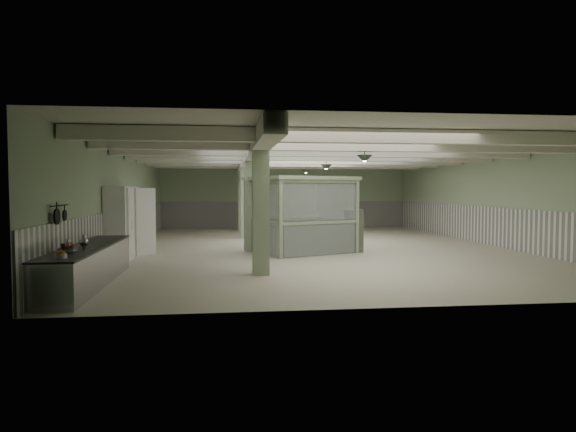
{
  "coord_description": "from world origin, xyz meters",
  "views": [
    {
      "loc": [
        -3.41,
        -19.1,
        2.2
      ],
      "look_at": [
        -1.31,
        -2.05,
        1.3
      ],
      "focal_mm": 32.0,
      "sensor_mm": 36.0,
      "label": 1
    }
  ],
  "objects": [
    {
      "name": "beam_e",
      "position": [
        0.0,
        2.5,
        3.42
      ],
      "size": [
        13.9,
        0.35,
        0.32
      ],
      "primitive_type": "cube",
      "color": "silver",
      "rests_on": "ceiling"
    },
    {
      "name": "beam_d",
      "position": [
        0.0,
        0.0,
        3.42
      ],
      "size": [
        13.9,
        0.35,
        0.32
      ],
      "primitive_type": "cube",
      "color": "silver",
      "rests_on": "ceiling"
    },
    {
      "name": "pitcher_far",
      "position": [
        -6.64,
        -8.06,
        1.03
      ],
      "size": [
        0.2,
        0.22,
        0.26
      ],
      "primitive_type": null,
      "rotation": [
        0.0,
        0.0,
        0.12
      ],
      "color": "#A9A9AD",
      "rests_on": "prep_counter"
    },
    {
      "name": "wall_right",
      "position": [
        7.0,
        0.0,
        1.8
      ],
      "size": [
        0.02,
        20.0,
        3.6
      ],
      "primitive_type": "cube",
      "color": "#95AB89",
      "rests_on": "floor"
    },
    {
      "name": "column_d",
      "position": [
        -2.5,
        8.0,
        1.8
      ],
      "size": [
        0.42,
        0.42,
        3.6
      ],
      "primitive_type": "cube",
      "color": "#9DB18E",
      "rests_on": "floor"
    },
    {
      "name": "beam_a",
      "position": [
        0.0,
        -7.5,
        3.42
      ],
      "size": [
        13.9,
        0.35,
        0.32
      ],
      "primitive_type": "cube",
      "color": "silver",
      "rests_on": "ceiling"
    },
    {
      "name": "walkin_cooler",
      "position": [
        -6.62,
        -2.28,
        1.18
      ],
      "size": [
        1.07,
        2.58,
        2.37
      ],
      "color": "white",
      "rests_on": "floor"
    },
    {
      "name": "column_b",
      "position": [
        -2.5,
        -1.0,
        1.8
      ],
      "size": [
        0.42,
        0.42,
        3.6
      ],
      "primitive_type": "cube",
      "color": "#9DB18E",
      "rests_on": "floor"
    },
    {
      "name": "pendant_front",
      "position": [
        0.5,
        -5.0,
        3.05
      ],
      "size": [
        0.44,
        0.44,
        0.22
      ],
      "primitive_type": "cone",
      "rotation": [
        3.14,
        0.0,
        0.0
      ],
      "color": "#2C392B",
      "rests_on": "ceiling"
    },
    {
      "name": "pitcher_near",
      "position": [
        -6.57,
        -7.11,
        1.04
      ],
      "size": [
        0.23,
        0.26,
        0.28
      ],
      "primitive_type": null,
      "rotation": [
        0.0,
        0.0,
        0.2
      ],
      "color": "#A9A9AD",
      "rests_on": "prep_counter"
    },
    {
      "name": "wainscot_left",
      "position": [
        -6.97,
        0.0,
        0.75
      ],
      "size": [
        0.05,
        19.9,
        1.5
      ],
      "primitive_type": "cube",
      "color": "white",
      "rests_on": "floor"
    },
    {
      "name": "skillet_near",
      "position": [
        -6.88,
        -7.97,
        1.63
      ],
      "size": [
        0.04,
        0.33,
        0.33
      ],
      "primitive_type": "cylinder",
      "rotation": [
        0.0,
        1.57,
        0.0
      ],
      "color": "black",
      "rests_on": "hook_rail"
    },
    {
      "name": "ceiling",
      "position": [
        0.0,
        0.0,
        3.6
      ],
      "size": [
        14.0,
        20.0,
        0.02
      ],
      "primitive_type": "cube",
      "color": "beige",
      "rests_on": "wall_back"
    },
    {
      "name": "guard_booth",
      "position": [
        -0.79,
        -1.34,
        1.78
      ],
      "size": [
        4.09,
        3.82,
        2.63
      ],
      "rotation": [
        0.0,
        0.0,
        0.4
      ],
      "color": "#8DA180",
      "rests_on": "floor"
    },
    {
      "name": "veg_colander",
      "position": [
        -6.64,
        -8.13,
        0.99
      ],
      "size": [
        0.46,
        0.46,
        0.18
      ],
      "primitive_type": null,
      "rotation": [
        0.0,
        0.0,
        -0.16
      ],
      "color": "#393A3E",
      "rests_on": "prep_counter"
    },
    {
      "name": "orange_bowl",
      "position": [
        -6.47,
        -9.11,
        0.94
      ],
      "size": [
        0.23,
        0.23,
        0.08
      ],
      "primitive_type": "cylinder",
      "rotation": [
        0.0,
        0.0,
        -0.02
      ],
      "color": "#B2B2B7",
      "rests_on": "prep_counter"
    },
    {
      "name": "column_a",
      "position": [
        -2.5,
        -6.0,
        1.8
      ],
      "size": [
        0.42,
        0.42,
        3.6
      ],
      "primitive_type": "cube",
      "color": "#9DB18E",
      "rests_on": "floor"
    },
    {
      "name": "girder",
      "position": [
        -2.5,
        0.0,
        3.38
      ],
      "size": [
        0.45,
        19.9,
        0.4
      ],
      "primitive_type": "cube",
      "color": "silver",
      "rests_on": "ceiling"
    },
    {
      "name": "column_c",
      "position": [
        -2.5,
        4.0,
        1.8
      ],
      "size": [
        0.42,
        0.42,
        3.6
      ],
      "primitive_type": "cube",
      "color": "#9DB18E",
      "rests_on": "floor"
    },
    {
      "name": "beam_f",
      "position": [
        0.0,
        5.0,
        3.42
      ],
      "size": [
        13.9,
        0.35,
        0.32
      ],
      "primitive_type": "cube",
      "color": "silver",
      "rests_on": "ceiling"
    },
    {
      "name": "beam_b",
      "position": [
        0.0,
        -5.0,
        3.42
      ],
      "size": [
        13.9,
        0.35,
        0.32
      ],
      "primitive_type": "cube",
      "color": "silver",
      "rests_on": "ceiling"
    },
    {
      "name": "skillet_far",
      "position": [
        -6.88,
        -7.44,
        1.63
      ],
      "size": [
        0.03,
        0.24,
        0.24
      ],
      "primitive_type": "cylinder",
      "rotation": [
        0.0,
        1.57,
        0.0
      ],
      "color": "black",
      "rests_on": "hook_rail"
    },
    {
      "name": "prep_counter",
      "position": [
        -6.54,
        -7.0,
        0.46
      ],
      "size": [
        0.93,
        5.34,
        0.91
      ],
      "color": "#A9A9AD",
      "rests_on": "floor"
    },
    {
      "name": "beam_c",
      "position": [
        0.0,
        -2.5,
        3.42
      ],
      "size": [
        13.9,
        0.35,
        0.32
      ],
      "primitive_type": "cube",
      "color": "silver",
      "rests_on": "ceiling"
    },
    {
      "name": "wainscot_back",
      "position": [
        0.0,
        9.97,
        0.75
      ],
      "size": [
        13.9,
        0.05,
        1.5
      ],
      "primitive_type": "cube",
      "color": "white",
      "rests_on": "floor"
    },
    {
      "name": "filing_cabinet",
      "position": [
        1.08,
        -1.54,
        0.74
      ],
      "size": [
        0.56,
        0.74,
        1.49
      ],
      "primitive_type": "cube",
      "rotation": [
        0.0,
        0.0,
        0.13
      ],
      "color": "#5C6151",
      "rests_on": "floor"
    },
    {
      "name": "hook_rail",
      "position": [
        -6.93,
        -7.6,
        1.85
      ],
      "size": [
        0.02,
        1.2,
        0.02
      ],
      "primitive_type": "cylinder",
      "rotation": [
        1.57,
        0.0,
        0.0
      ],
      "color": "black",
      "rests_on": "wall_left"
    },
    {
      "name": "wall_left",
      "position": [
        -7.0,
        0.0,
        1.8
      ],
      "size": [
        0.02,
        20.0,
        3.6
      ],
      "primitive_type": "cube",
      "color": "#95AB89",
      "rests_on": "floor"
    },
    {
      "name": "beam_g",
      "position": [
        0.0,
        7.5,
        3.42
      ],
      "size": [
        13.9,
        0.35,
        0.32
      ],
      "primitive_type": "cube",
      "color": "silver",
      "rests_on": "ceiling"
    },
    {
      "name": "pendant_mid",
      "position": [
        0.5,
        0.5,
        3.05
      ],
      "size": [
        0.44,
        0.44,
        0.22
      ],
      "primitive_type": "cone",
      "rotation": [
        3.14,
        0.0,
        0.0
      ],
      "color": "#2C392B",
      "rests_on": "ceiling"
    },
    {
      "name": "floor",
      "position": [
        0.0,
        0.0,
        0.0
      ],
      "size": [
        20.0,
        20.0,
        0.0
      ],
      "primitive_type": "plane",
      "color": "beige",
      "rests_on": "ground"
    },
    {
      "name": "pendant_back",
      "position": [
        0.5,
        5.5,
        3.05
      ],
      "size": [
        0.44,
        0.44,
        0.22
      ],
      "primitive_type": "cone",
      "rotation": [
        3.14,
        0.0,
        0.0
      ],
      "color": "#2C392B",
      "rests_on": "ceiling"
    },
    {
      "name": "wall_front",
      "position": [
        0.0,
        -10.0,
        1.8
      ],
      "size": [
        14.0,
        0.02,
        3.6
      ],
      "primitive_type": "cube",
      "color": "#95AB89",
      "rests_on": "floor"
    },
    {
      "name": "wall_back",
      "position": [
        0.0,
        10.0,
        1.8
      ],
      "size": [
        14.0,
        0.02,
        3.6
      ],
      "primitive_type": "cube",
      "color": "#95AB89",
      "rests_on": "floor"
    },
    {
      "name": "wainscot_right",
      "position": [
        6.97,
        0.0,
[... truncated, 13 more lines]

